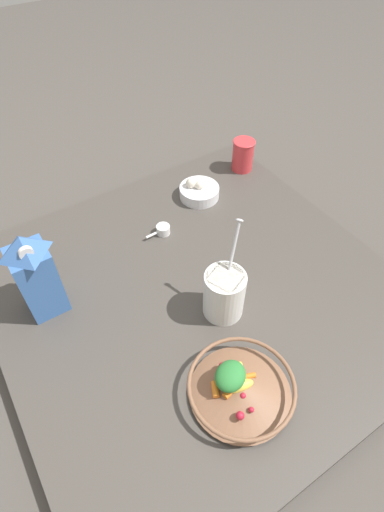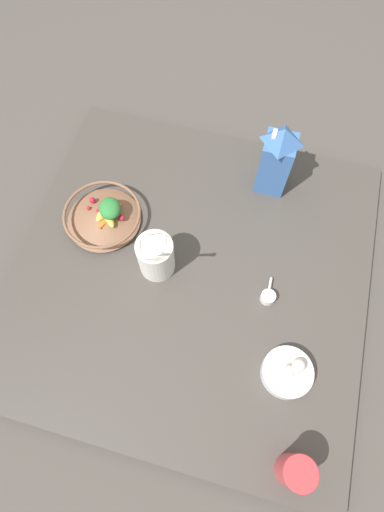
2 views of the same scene
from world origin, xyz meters
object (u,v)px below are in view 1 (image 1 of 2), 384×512
object	(u,v)px
fruit_bowl	(240,387)
garlic_bowl	(199,191)
drinking_cup	(243,154)
yogurt_tub	(224,292)
milk_carton	(35,274)

from	to	relation	value
fruit_bowl	garlic_bowl	bearing A→B (deg)	63.83
drinking_cup	garlic_bowl	world-z (taller)	drinking_cup
drinking_cup	garlic_bowl	bearing A→B (deg)	-167.61
yogurt_tub	garlic_bowl	world-z (taller)	yogurt_tub
milk_carton	yogurt_tub	xyz separation A→B (m)	(0.39, -0.27, -0.05)
fruit_bowl	garlic_bowl	size ratio (longest dim) A/B	1.79
fruit_bowl	drinking_cup	world-z (taller)	drinking_cup
milk_carton	yogurt_tub	bearing A→B (deg)	-34.91
yogurt_tub	drinking_cup	bearing A→B (deg)	47.79
yogurt_tub	drinking_cup	world-z (taller)	yogurt_tub
milk_carton	garlic_bowl	xyz separation A→B (m)	(0.60, 0.16, -0.11)
milk_carton	drinking_cup	xyz separation A→B (m)	(0.83, 0.21, -0.07)
fruit_bowl	garlic_bowl	world-z (taller)	fruit_bowl
fruit_bowl	garlic_bowl	distance (m)	0.72
milk_carton	drinking_cup	size ratio (longest dim) A/B	2.24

